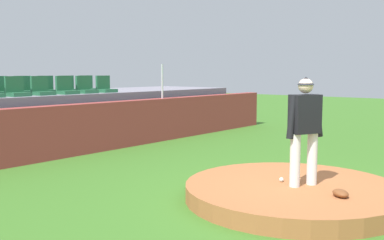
% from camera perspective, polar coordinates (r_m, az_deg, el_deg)
% --- Properties ---
extents(ground_plane, '(60.00, 60.00, 0.00)m').
position_cam_1_polar(ground_plane, '(7.44, 12.88, -10.08)').
color(ground_plane, '#3E7525').
extents(pitchers_mound, '(3.49, 3.49, 0.26)m').
position_cam_1_polar(pitchers_mound, '(7.40, 12.90, -9.10)').
color(pitchers_mound, '#AD6539').
rests_on(pitchers_mound, ground_plane).
extents(pitcher, '(0.68, 0.43, 1.73)m').
position_cam_1_polar(pitcher, '(7.15, 14.38, -0.38)').
color(pitcher, white).
rests_on(pitcher, pitchers_mound).
extents(baseball, '(0.07, 0.07, 0.07)m').
position_cam_1_polar(baseball, '(7.48, 11.50, -7.57)').
color(baseball, white).
rests_on(baseball, pitchers_mound).
extents(fielding_glove, '(0.35, 0.36, 0.11)m').
position_cam_1_polar(fielding_glove, '(6.82, 18.67, -8.96)').
color(fielding_glove, brown).
rests_on(fielding_glove, pitchers_mound).
extents(brick_barrier, '(17.08, 0.40, 1.28)m').
position_cam_1_polar(brick_barrier, '(11.31, -15.56, -1.29)').
color(brick_barrier, '#9F3C39').
rests_on(brick_barrier, ground_plane).
extents(fence_post_right, '(0.06, 0.06, 1.03)m').
position_cam_1_polar(fence_post_right, '(13.42, -3.88, 5.01)').
color(fence_post_right, silver).
rests_on(fence_post_right, brick_barrier).
extents(bleacher_platform, '(15.24, 3.26, 1.47)m').
position_cam_1_polar(bleacher_platform, '(13.20, -21.20, -0.02)').
color(bleacher_platform, gray).
rests_on(bleacher_platform, ground_plane).
extents(stadium_chair_2, '(0.48, 0.44, 0.50)m').
position_cam_1_polar(stadium_chair_2, '(11.83, -21.76, 3.62)').
color(stadium_chair_2, '#25633E').
rests_on(stadium_chair_2, bleacher_platform).
extents(stadium_chair_3, '(0.48, 0.44, 0.50)m').
position_cam_1_polar(stadium_chair_3, '(12.21, -18.89, 3.79)').
color(stadium_chair_3, '#25633E').
rests_on(stadium_chair_3, bleacher_platform).
extents(stadium_chair_4, '(0.48, 0.44, 0.50)m').
position_cam_1_polar(stadium_chair_4, '(12.56, -15.98, 3.94)').
color(stadium_chair_4, '#25633E').
rests_on(stadium_chair_4, bleacher_platform).
extents(stadium_chair_5, '(0.48, 0.44, 0.50)m').
position_cam_1_polar(stadium_chair_5, '(12.98, -13.61, 4.07)').
color(stadium_chair_5, '#25633E').
rests_on(stadium_chair_5, bleacher_platform).
extents(stadium_chair_6, '(0.48, 0.44, 0.50)m').
position_cam_1_polar(stadium_chair_6, '(13.43, -11.17, 4.19)').
color(stadium_chair_6, '#25633E').
rests_on(stadium_chair_6, bleacher_platform).
extents(stadium_chair_9, '(0.48, 0.44, 0.50)m').
position_cam_1_polar(stadium_chair_9, '(12.63, -23.61, 3.68)').
color(stadium_chair_9, '#25633E').
rests_on(stadium_chair_9, bleacher_platform).
extents(stadium_chair_10, '(0.48, 0.44, 0.50)m').
position_cam_1_polar(stadium_chair_10, '(12.96, -20.83, 3.84)').
color(stadium_chair_10, '#25633E').
rests_on(stadium_chair_10, bleacher_platform).
extents(stadium_chair_11, '(0.48, 0.44, 0.50)m').
position_cam_1_polar(stadium_chair_11, '(13.30, -18.20, 3.98)').
color(stadium_chair_11, '#25633E').
rests_on(stadium_chair_11, bleacher_platform).
extents(stadium_chair_12, '(0.48, 0.44, 0.50)m').
position_cam_1_polar(stadium_chair_12, '(13.70, -15.69, 4.12)').
color(stadium_chair_12, '#25633E').
rests_on(stadium_chair_12, bleacher_platform).
extents(stadium_chair_13, '(0.48, 0.44, 0.50)m').
position_cam_1_polar(stadium_chair_13, '(14.12, -13.33, 4.24)').
color(stadium_chair_13, '#25633E').
rests_on(stadium_chair_13, bleacher_platform).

